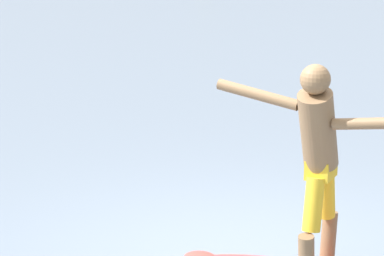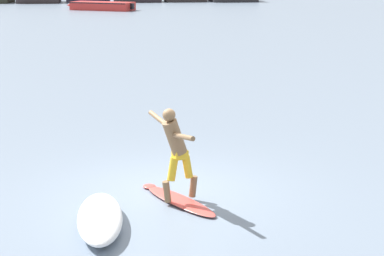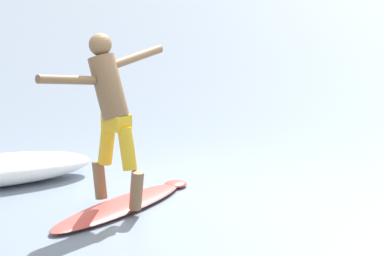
{
  "view_description": "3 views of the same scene",
  "coord_description": "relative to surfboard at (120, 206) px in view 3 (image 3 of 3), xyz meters",
  "views": [
    {
      "loc": [
        -5.01,
        -5.4,
        3.21
      ],
      "look_at": [
        0.3,
        1.06,
        0.93
      ],
      "focal_mm": 85.0,
      "sensor_mm": 36.0,
      "label": 1
    },
    {
      "loc": [
        -0.7,
        -12.0,
        4.43
      ],
      "look_at": [
        0.67,
        1.21,
        0.97
      ],
      "focal_mm": 60.0,
      "sensor_mm": 36.0,
      "label": 2
    },
    {
      "loc": [
        8.95,
        -3.52,
        3.02
      ],
      "look_at": [
        0.17,
        0.24,
        0.8
      ],
      "focal_mm": 85.0,
      "sensor_mm": 36.0,
      "label": 3
    }
  ],
  "objects": [
    {
      "name": "surfboard",
      "position": [
        0.0,
        0.0,
        0.0
      ],
      "size": [
        1.48,
        2.05,
        0.21
      ],
      "color": "#DE4B43",
      "rests_on": "ground"
    },
    {
      "name": "ground_plane",
      "position": [
        -0.23,
        0.61,
        -0.04
      ],
      "size": [
        200.0,
        200.0,
        0.0
      ],
      "primitive_type": "plane",
      "color": "slate"
    },
    {
      "name": "surfer",
      "position": [
        -0.07,
        -0.07,
        1.09
      ],
      "size": [
        0.92,
        1.57,
        1.79
      ],
      "color": "brown",
      "rests_on": "surfboard"
    }
  ]
}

